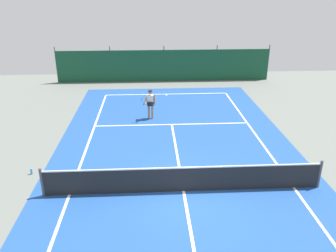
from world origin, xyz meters
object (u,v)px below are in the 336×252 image
object	(u,v)px
parked_car	(129,63)
tennis_ball_near_player	(142,93)
tennis_net	(184,179)
tennis_player	(150,102)
water_bottle	(31,171)

from	to	relation	value
parked_car	tennis_ball_near_player	bearing A→B (deg)	-70.98
tennis_net	tennis_player	distance (m)	7.47
water_bottle	parked_car	bearing A→B (deg)	79.68
parked_car	water_bottle	bearing A→B (deg)	-92.57
tennis_player	parked_car	distance (m)	11.07
tennis_ball_near_player	water_bottle	distance (m)	11.48
tennis_player	tennis_net	bearing A→B (deg)	108.82
tennis_net	tennis_ball_near_player	xyz separation A→B (m)	(-1.65, 12.22, -0.48)
tennis_ball_near_player	parked_car	world-z (taller)	parked_car
tennis_net	tennis_player	world-z (taller)	tennis_player
tennis_net	water_bottle	bearing A→B (deg)	165.22
tennis_ball_near_player	water_bottle	world-z (taller)	water_bottle
tennis_net	water_bottle	size ratio (longest dim) A/B	42.17
tennis_ball_near_player	parked_car	bearing A→B (deg)	101.27
parked_car	water_bottle	world-z (taller)	parked_car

